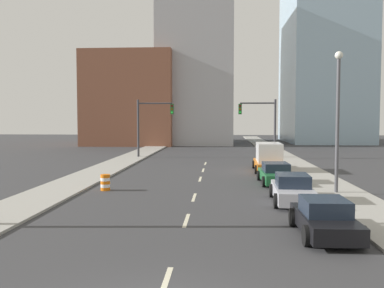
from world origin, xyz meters
name	(u,v)px	position (x,y,z in m)	size (l,w,h in m)	color
sidewalk_left	(145,151)	(-8.13, 44.77, 0.06)	(3.11, 89.53, 0.12)	#9E9B93
sidewalk_right	(275,152)	(8.13, 44.77, 0.06)	(3.11, 89.53, 0.12)	#9E9B93
lane_stripe_at_2m	(165,283)	(0.00, 2.00, 0.00)	(0.16, 2.40, 0.01)	beige
lane_stripe_at_9m	(186,220)	(0.00, 8.86, 0.00)	(0.16, 2.40, 0.01)	beige
lane_stripe_at_14m	(194,197)	(0.00, 14.07, 0.00)	(0.16, 2.40, 0.01)	beige
lane_stripe_at_21m	(200,179)	(0.00, 21.00, 0.00)	(0.16, 2.40, 0.01)	beige
lane_stripe_at_26m	(203,170)	(0.00, 26.12, 0.00)	(0.16, 2.40, 0.01)	beige
lane_stripe_at_31m	(205,163)	(0.00, 31.30, 0.00)	(0.16, 2.40, 0.01)	beige
building_brick_left	(134,100)	(-12.90, 61.72, 7.30)	(14.00, 16.00, 14.60)	brown
building_office_center	(197,68)	(-2.66, 65.72, 12.89)	(12.00, 20.00, 25.79)	#A8A8AD
building_glass_right	(324,31)	(19.68, 69.72, 19.81)	(13.00, 20.00, 39.63)	#99B7CC
traffic_signal_left	(148,120)	(-6.36, 36.86, 4.03)	(3.97, 0.35, 6.26)	#38383D
traffic_signal_right	(265,120)	(6.06, 36.86, 4.03)	(3.97, 0.35, 6.26)	#38383D
traffic_barrel	(105,182)	(-5.38, 15.93, 0.47)	(0.56, 0.56, 0.95)	orange
street_lamp	(338,112)	(7.91, 15.52, 4.64)	(0.44, 0.44, 7.95)	#4C4C51
sedan_black	(325,218)	(5.20, 6.86, 0.64)	(2.07, 4.30, 1.37)	black
sedan_silver	(292,190)	(5.05, 12.92, 0.67)	(2.23, 4.76, 1.45)	#B2B2BC
sedan_green	(276,174)	(5.02, 19.25, 0.63)	(2.17, 4.67, 1.37)	#1E6033
box_truck_orange	(269,158)	(5.29, 25.73, 1.07)	(2.50, 5.78, 2.29)	orange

